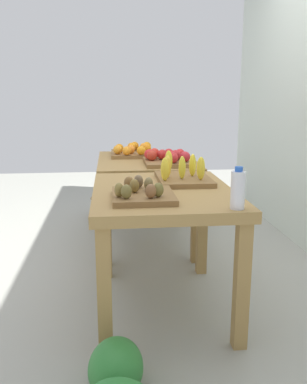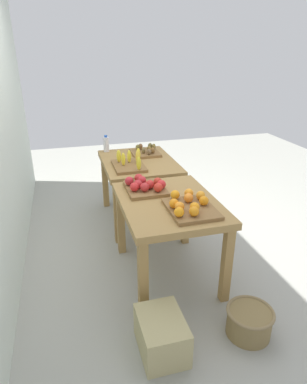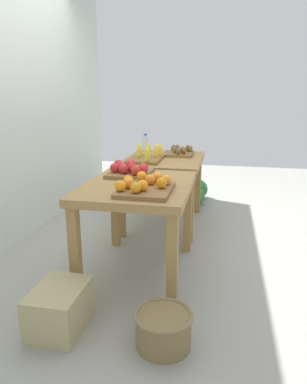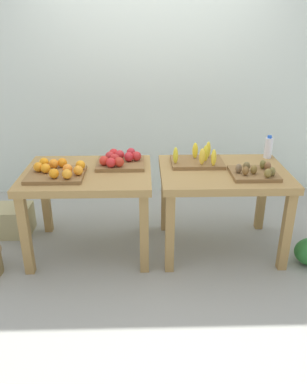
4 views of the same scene
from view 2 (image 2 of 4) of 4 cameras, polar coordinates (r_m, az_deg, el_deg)
name	(u,v)px [view 2 (image 2 of 4)]	position (r m, az deg, el deg)	size (l,w,h in m)	color
ground_plane	(152,241)	(3.64, -0.33, -8.43)	(8.00, 8.00, 0.00)	#97988E
display_table_left	(168,212)	(2.86, 2.57, -3.42)	(1.04, 0.80, 0.74)	#9D7943
display_table_right	(139,169)	(3.85, -2.53, 3.87)	(1.04, 0.80, 0.74)	#9D7943
orange_bin	(190,206)	(2.64, 6.16, -2.32)	(0.45, 0.38, 0.11)	brown
apple_bin	(145,186)	(2.99, -1.40, 1.06)	(0.40, 0.36, 0.11)	brown
banana_crate	(129,163)	(3.60, -4.13, 4.87)	(0.44, 0.32, 0.17)	brown
kiwi_bin	(146,152)	(4.04, -1.34, 6.89)	(0.36, 0.32, 0.10)	brown
water_bottle	(106,144)	(4.17, -8.07, 8.09)	(0.07, 0.07, 0.20)	silver
watermelon_pile	(144,180)	(4.92, -1.61, 2.13)	(0.69, 0.42, 0.27)	#267430
wicker_basket	(249,321)	(2.67, 15.99, -20.43)	(0.34, 0.34, 0.21)	olive
cardboard_produce_box	(162,335)	(2.46, 1.38, -23.16)	(0.40, 0.30, 0.27)	tan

